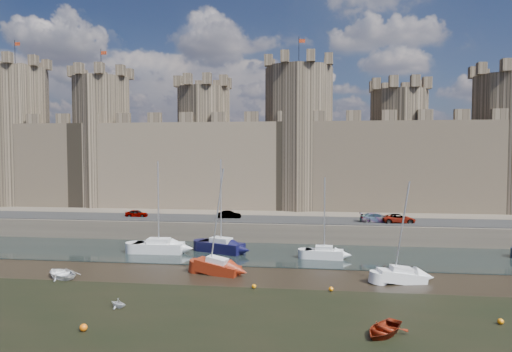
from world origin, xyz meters
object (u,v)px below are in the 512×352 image
object	(u,v)px
sailboat_2	(324,253)
sailboat_5	(401,275)
car_0	(137,213)
car_2	(377,218)
car_3	(398,219)
sailboat_4	(217,266)
car_1	(229,215)
sailboat_0	(159,246)
sailboat_1	(221,246)

from	to	relation	value
sailboat_2	sailboat_5	distance (m)	10.55
car_0	car_2	xyz separation A→B (m)	(33.17, -0.76, 0.10)
sailboat_2	car_3	bearing A→B (deg)	51.44
car_2	sailboat_4	distance (m)	25.41
car_1	sailboat_4	size ratio (longest dim) A/B	0.32
sailboat_0	sailboat_5	world-z (taller)	sailboat_0
car_2	car_3	xyz separation A→B (m)	(2.67, -0.25, -0.04)
sailboat_4	sailboat_5	world-z (taller)	sailboat_4
car_2	sailboat_5	size ratio (longest dim) A/B	0.48
sailboat_0	car_3	bearing A→B (deg)	17.92
sailboat_2	sailboat_4	size ratio (longest dim) A/B	0.87
sailboat_4	car_3	bearing A→B (deg)	57.06
car_2	sailboat_1	world-z (taller)	sailboat_1
sailboat_1	sailboat_5	bearing A→B (deg)	-5.55
car_2	sailboat_4	world-z (taller)	sailboat_4
sailboat_1	sailboat_5	size ratio (longest dim) A/B	1.18
sailboat_2	sailboat_4	world-z (taller)	sailboat_4
sailboat_2	sailboat_5	size ratio (longest dim) A/B	0.97
car_0	sailboat_5	world-z (taller)	sailboat_5
car_1	car_2	size ratio (longest dim) A/B	0.74
sailboat_0	sailboat_4	xyz separation A→B (m)	(8.60, -7.92, -0.07)
sailboat_0	sailboat_1	bearing A→B (deg)	7.88
car_2	sailboat_0	xyz separation A→B (m)	(-26.00, -10.43, -2.32)
car_2	sailboat_5	xyz separation A→B (m)	(-0.39, -19.11, -2.46)
sailboat_1	car_1	bearing A→B (deg)	117.84
car_2	car_3	world-z (taller)	car_2
car_3	sailboat_4	size ratio (longest dim) A/B	0.42
car_2	car_3	size ratio (longest dim) A/B	1.01
car_0	sailboat_1	world-z (taller)	sailboat_1
car_1	car_2	xyz separation A→B (m)	(19.87, -1.07, 0.10)
car_0	car_1	world-z (taller)	car_1
sailboat_2	sailboat_5	bearing A→B (deg)	-46.92
car_0	sailboat_0	size ratio (longest dim) A/B	0.30
car_3	sailboat_5	distance (m)	19.26
car_3	sailboat_2	world-z (taller)	sailboat_2
car_1	car_2	distance (m)	19.89
car_2	sailboat_4	size ratio (longest dim) A/B	0.43
sailboat_1	sailboat_4	xyz separation A→B (m)	(1.50, -9.11, -0.09)
car_0	sailboat_1	size ratio (longest dim) A/B	0.29
car_0	car_2	distance (m)	33.18
car_2	sailboat_1	distance (m)	21.16
car_3	sailboat_1	bearing A→B (deg)	105.00
car_1	sailboat_4	distance (m)	19.72
sailboat_4	car_1	bearing A→B (deg)	112.23
car_3	sailboat_2	size ratio (longest dim) A/B	0.48
sailboat_1	sailboat_5	world-z (taller)	sailboat_1
car_1	car_2	bearing A→B (deg)	-97.09
car_1	sailboat_0	bearing A→B (deg)	147.96
sailboat_2	car_1	bearing A→B (deg)	140.59
car_2	car_0	bearing A→B (deg)	85.91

